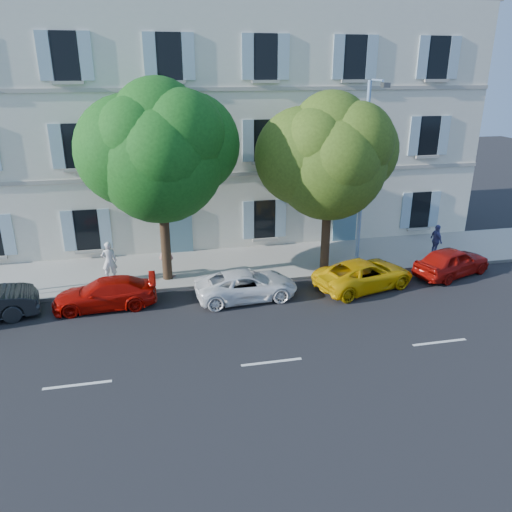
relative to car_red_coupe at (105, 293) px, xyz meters
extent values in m
plane|color=black|center=(5.50, -1.26, -0.58)|extent=(90.00, 90.00, 0.00)
cube|color=#A09E96|center=(5.50, 3.19, -0.51)|extent=(36.00, 4.50, 0.15)
cube|color=#9E998E|center=(5.50, 1.02, -0.50)|extent=(36.00, 0.16, 0.16)
cube|color=silver|center=(5.50, 8.94, 5.42)|extent=(28.00, 7.00, 12.00)
imported|color=#AA0B04|center=(0.00, 0.00, 0.00)|extent=(4.04, 1.70, 1.16)
imported|color=white|center=(5.62, -0.36, 0.00)|extent=(4.32, 2.21, 1.17)
imported|color=#E1AB09|center=(10.78, -0.38, 0.04)|extent=(4.83, 3.14, 1.24)
imported|color=#9B0E09|center=(15.25, 0.10, 0.08)|extent=(4.19, 2.80, 1.33)
cylinder|color=#3A2819|center=(2.53, 2.06, 1.23)|extent=(0.42, 0.42, 3.33)
ellipsoid|color=#1A5F18|center=(2.53, 2.06, 4.89)|extent=(5.33, 5.33, 5.86)
cylinder|color=#3A2819|center=(9.71, 1.70, 1.10)|extent=(0.40, 0.40, 3.06)
ellipsoid|color=#456519|center=(9.71, 1.70, 4.49)|extent=(4.97, 4.97, 5.47)
cylinder|color=#7293BF|center=(11.26, 1.62, 3.72)|extent=(0.17, 0.17, 8.30)
cylinder|color=#7293BF|center=(11.26, 0.89, 7.87)|extent=(0.32, 1.45, 0.10)
cube|color=#383A3D|center=(11.26, 0.16, 7.72)|extent=(0.33, 0.50, 0.19)
imported|color=silver|center=(0.07, 2.39, 0.45)|extent=(0.66, 0.45, 1.77)
imported|color=tan|center=(2.52, 2.32, 0.35)|extent=(0.95, 0.90, 1.56)
imported|color=#4A4885|center=(15.70, 2.24, 0.36)|extent=(0.39, 0.93, 1.58)
camera|label=1|loc=(2.13, -18.72, 8.33)|focal=35.00mm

